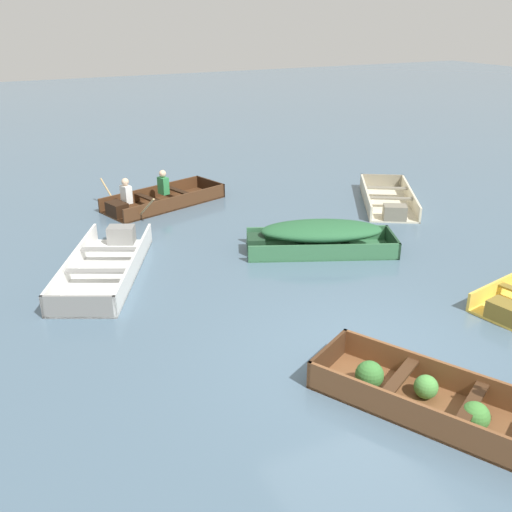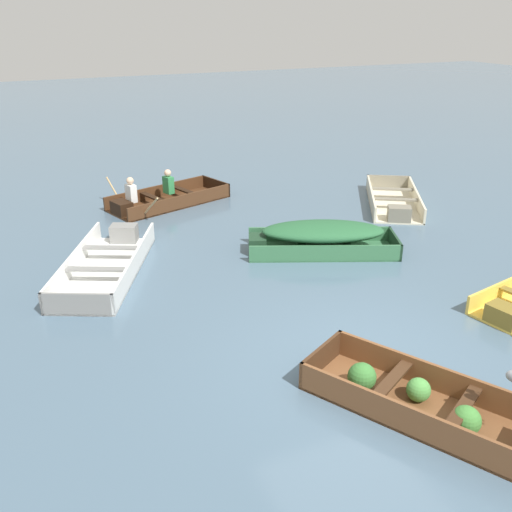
{
  "view_description": "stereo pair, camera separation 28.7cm",
  "coord_description": "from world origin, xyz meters",
  "px_view_note": "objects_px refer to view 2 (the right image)",
  "views": [
    {
      "loc": [
        -4.56,
        -5.49,
        4.68
      ],
      "look_at": [
        -0.13,
        3.48,
        0.35
      ],
      "focal_mm": 40.0,
      "sensor_mm": 36.0,
      "label": 1
    },
    {
      "loc": [
        -4.3,
        -5.61,
        4.68
      ],
      "look_at": [
        -0.13,
        3.48,
        0.35
      ],
      "focal_mm": 40.0,
      "sensor_mm": 36.0,
      "label": 2
    }
  ],
  "objects_px": {
    "skiff_cream_outer_moored": "(394,202)",
    "dinghy_wooden_brown_foreground": "(429,404)",
    "skiff_green_far_moored": "(321,235)",
    "rowboat_dark_varnish_with_crew": "(162,199)",
    "skiff_white_near_moored": "(108,263)"
  },
  "relations": [
    {
      "from": "skiff_green_far_moored",
      "to": "rowboat_dark_varnish_with_crew",
      "type": "xyz_separation_m",
      "value": [
        -2.15,
        4.38,
        -0.19
      ]
    },
    {
      "from": "dinghy_wooden_brown_foreground",
      "to": "skiff_green_far_moored",
      "type": "bearing_deg",
      "value": 73.96
    },
    {
      "from": "skiff_white_near_moored",
      "to": "skiff_cream_outer_moored",
      "type": "height_order",
      "value": "skiff_white_near_moored"
    },
    {
      "from": "skiff_cream_outer_moored",
      "to": "dinghy_wooden_brown_foreground",
      "type": "bearing_deg",
      "value": -124.27
    },
    {
      "from": "skiff_white_near_moored",
      "to": "skiff_green_far_moored",
      "type": "relative_size",
      "value": 1.11
    },
    {
      "from": "skiff_cream_outer_moored",
      "to": "rowboat_dark_varnish_with_crew",
      "type": "distance_m",
      "value": 5.99
    },
    {
      "from": "skiff_green_far_moored",
      "to": "skiff_white_near_moored",
      "type": "bearing_deg",
      "value": 166.95
    },
    {
      "from": "skiff_cream_outer_moored",
      "to": "skiff_green_far_moored",
      "type": "bearing_deg",
      "value": -150.94
    },
    {
      "from": "dinghy_wooden_brown_foreground",
      "to": "skiff_green_far_moored",
      "type": "distance_m",
      "value": 5.33
    },
    {
      "from": "dinghy_wooden_brown_foreground",
      "to": "rowboat_dark_varnish_with_crew",
      "type": "relative_size",
      "value": 0.95
    },
    {
      "from": "dinghy_wooden_brown_foreground",
      "to": "skiff_cream_outer_moored",
      "type": "bearing_deg",
      "value": 55.73
    },
    {
      "from": "skiff_green_far_moored",
      "to": "rowboat_dark_varnish_with_crew",
      "type": "relative_size",
      "value": 0.97
    },
    {
      "from": "skiff_white_near_moored",
      "to": "skiff_green_far_moored",
      "type": "xyz_separation_m",
      "value": [
        4.24,
        -0.98,
        0.24
      ]
    },
    {
      "from": "skiff_white_near_moored",
      "to": "skiff_cream_outer_moored",
      "type": "distance_m",
      "value": 7.53
    },
    {
      "from": "skiff_cream_outer_moored",
      "to": "rowboat_dark_varnish_with_crew",
      "type": "bearing_deg",
      "value": 154.47
    }
  ]
}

